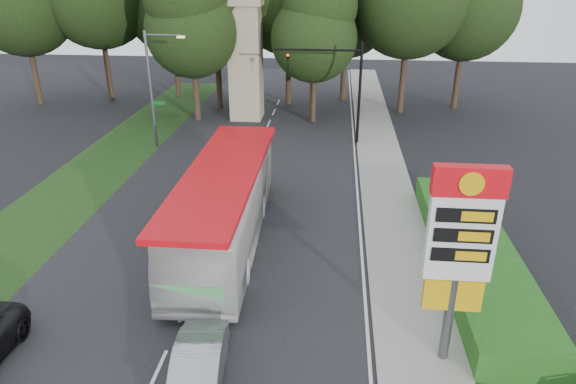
# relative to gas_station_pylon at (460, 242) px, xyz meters

# --- Properties ---
(ground) EXTENTS (120.00, 120.00, 0.00)m
(ground) POSITION_rel_gas_station_pylon_xyz_m (-9.20, -1.99, -4.45)
(ground) COLOR black
(ground) RESTS_ON ground
(road_surface) EXTENTS (14.00, 80.00, 0.02)m
(road_surface) POSITION_rel_gas_station_pylon_xyz_m (-9.20, 10.01, -4.44)
(road_surface) COLOR black
(road_surface) RESTS_ON ground
(sidewalk_right) EXTENTS (3.00, 80.00, 0.12)m
(sidewalk_right) POSITION_rel_gas_station_pylon_xyz_m (-0.70, 10.01, -4.39)
(sidewalk_right) COLOR gray
(sidewalk_right) RESTS_ON ground
(grass_verge_left) EXTENTS (5.00, 50.00, 0.02)m
(grass_verge_left) POSITION_rel_gas_station_pylon_xyz_m (-18.70, 16.01, -4.44)
(grass_verge_left) COLOR #193814
(grass_verge_left) RESTS_ON ground
(hedge) EXTENTS (3.00, 14.00, 1.20)m
(hedge) POSITION_rel_gas_station_pylon_xyz_m (2.30, 6.01, -3.85)
(hedge) COLOR #195516
(hedge) RESTS_ON ground
(gas_station_pylon) EXTENTS (2.10, 0.45, 6.85)m
(gas_station_pylon) POSITION_rel_gas_station_pylon_xyz_m (0.00, 0.00, 0.00)
(gas_station_pylon) COLOR #59595E
(gas_station_pylon) RESTS_ON ground
(traffic_signal_mast) EXTENTS (6.10, 0.35, 7.20)m
(traffic_signal_mast) POSITION_rel_gas_station_pylon_xyz_m (-3.52, 22.00, 0.22)
(traffic_signal_mast) COLOR black
(traffic_signal_mast) RESTS_ON ground
(streetlight_signs) EXTENTS (2.75, 0.98, 8.00)m
(streetlight_signs) POSITION_rel_gas_station_pylon_xyz_m (-16.19, 20.01, -0.01)
(streetlight_signs) COLOR #59595E
(streetlight_signs) RESTS_ON ground
(monument) EXTENTS (3.00, 3.00, 10.05)m
(monument) POSITION_rel_gas_station_pylon_xyz_m (-11.20, 28.01, 0.66)
(monument) COLOR gray
(monument) RESTS_ON ground
(tree_monument_left) EXTENTS (7.28, 7.28, 14.30)m
(tree_monument_left) POSITION_rel_gas_station_pylon_xyz_m (-15.20, 27.01, 4.23)
(tree_monument_left) COLOR #2D2116
(tree_monument_left) RESTS_ON ground
(tree_monument_right) EXTENTS (6.72, 6.72, 13.20)m
(tree_monument_right) POSITION_rel_gas_station_pylon_xyz_m (-5.70, 27.51, 3.56)
(tree_monument_right) COLOR #2D2116
(tree_monument_right) RESTS_ON ground
(transit_bus) EXTENTS (3.45, 13.13, 3.63)m
(transit_bus) POSITION_rel_gas_station_pylon_xyz_m (-8.70, 7.15, -2.63)
(transit_bus) COLOR silver
(transit_bus) RESTS_ON ground
(sedan_silver) EXTENTS (1.85, 4.35, 1.39)m
(sedan_silver) POSITION_rel_gas_station_pylon_xyz_m (-7.70, -1.98, -3.75)
(sedan_silver) COLOR #96999D
(sedan_silver) RESTS_ON ground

